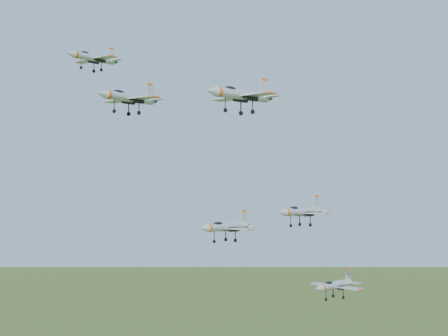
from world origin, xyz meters
TOP-DOWN VIEW (x-y plane):
  - jet_lead at (-12.39, 11.80)m, footprint 10.64×9.01m
  - jet_left_high at (-13.79, -3.80)m, footprint 11.69×9.93m
  - jet_right_high at (-2.53, -15.37)m, footprint 12.96×10.79m
  - jet_left_low at (11.75, 8.06)m, footprint 13.41×11.25m
  - jet_right_low at (7.93, -16.05)m, footprint 10.68×8.95m
  - jet_trail at (28.33, -2.73)m, footprint 12.24×10.26m

SIDE VIEW (x-z plane):
  - jet_trail at x=28.33m, z-range 114.84..118.12m
  - jet_left_low at x=11.75m, z-range 125.32..128.91m
  - jet_right_low at x=7.93m, z-range 129.43..132.30m
  - jet_left_high at x=-13.79m, z-range 145.56..148.74m
  - jet_right_high at x=-2.53m, z-range 145.42..148.88m
  - jet_lead at x=-12.39m, z-range 154.12..156.99m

